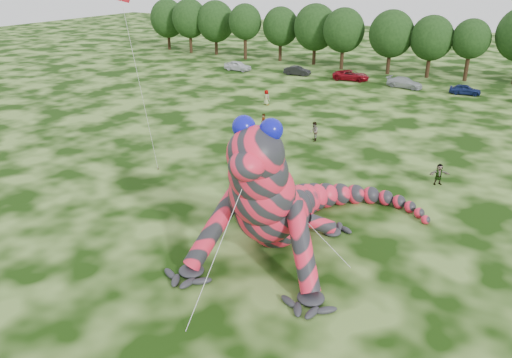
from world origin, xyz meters
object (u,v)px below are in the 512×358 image
Objects in this scene: tree_8 at (431,47)px; car_4 at (465,90)px; flying_kite at (123,9)px; tree_1 at (190,26)px; tree_7 at (391,42)px; tree_9 at (469,50)px; spectator_0 at (263,123)px; tree_2 at (216,28)px; car_1 at (297,71)px; car_3 at (405,83)px; inflatable_gecko at (283,171)px; car_2 at (351,75)px; spectator_4 at (266,97)px; tree_4 at (280,34)px; car_0 at (238,66)px; tree_6 at (343,39)px; spectator_5 at (439,174)px; tree_3 at (245,32)px; tree_0 at (168,24)px; tree_5 at (315,34)px; spectator_1 at (314,132)px.

car_4 is (6.62, -8.48, -3.81)m from tree_8.
flying_kite is 1.51× the size of tree_1.
tree_7 is (38.27, -1.25, -0.17)m from tree_1.
spectator_0 is (-13.64, -35.55, -3.39)m from tree_9.
tree_2 reaches higher than car_1.
tree_8 is 9.33m from car_3.
car_2 is at bearing 96.03° from inflatable_gecko.
tree_7 is (3.26, 52.12, -8.12)m from flying_kite.
tree_1 is at bearing -25.43° from spectator_4.
car_3 is (24.27, -10.18, -3.83)m from tree_4.
tree_9 is 1.97× the size of car_0.
tree_9 is 4.59× the size of spectator_0.
tree_6 is 18.64m from tree_9.
tree_2 is 13.38m from tree_4.
tree_1 is at bearing 123.26° from flying_kite.
flying_kite is 64.32m from tree_1.
tree_9 is 1.80× the size of car_3.
inflatable_gecko is 3.67× the size of car_3.
tree_7 is 5.69× the size of spectator_5.
tree_3 is 1.06× the size of tree_8.
car_2 is (-11.91, 45.45, -3.69)m from inflatable_gecko.
tree_1 is (6.20, -1.18, 0.15)m from tree_0.
inflatable_gecko is 1.19× the size of flying_kite.
car_1 is (-8.34, 44.26, -12.19)m from flying_kite.
inflatable_gecko is 1.80× the size of tree_5.
tree_4 is 26.59m from car_3.
tree_3 reaches higher than inflatable_gecko.
flying_kite is 55.21m from tree_5.
tree_7 is at bearing 79.69° from spectator_5.
car_1 is 0.78× the size of car_2.
spectator_1 is (24.35, -25.72, 0.17)m from car_0.
car_3 is at bearing -15.71° from tree_3.
tree_6 is at bearing 59.93° from car_4.
tree_5 is 5.19× the size of spectator_0.
tree_2 is 2.00× the size of car_3.
tree_7 reaches higher than car_1.
tree_8 reaches higher than car_1.
tree_5 is at bearing -2.43° from tree_4.
spectator_4 is at bearing -54.62° from tree_3.
tree_9 is (44.08, -1.42, -0.48)m from tree_2.
tree_4 is 5.09× the size of spectator_4.
tree_6 reaches higher than inflatable_gecko.
tree_3 is at bearing -164.86° from tree_4.
car_2 is (-14.40, -7.89, -3.61)m from tree_9.
tree_9 is 5.21× the size of spectator_5.
tree_5 is at bearing 175.61° from tree_8.
inflatable_gecko is 53.06m from tree_8.
spectator_1 is at bearing 152.63° from car_4.
car_3 is at bearing 147.64° from spectator_1.
tree_0 is 1.10× the size of tree_9.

